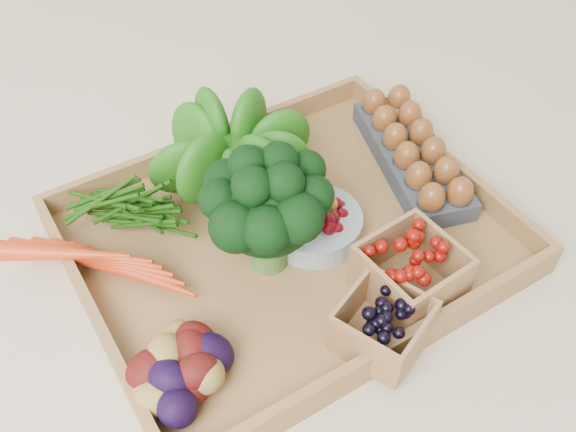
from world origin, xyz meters
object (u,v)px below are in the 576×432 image
tray (288,242)px  egg_carton (411,158)px  cherry_bowl (315,225)px  broccoli (268,227)px

tray → egg_carton: egg_carton is taller
cherry_bowl → egg_carton: size_ratio=0.49×
broccoli → cherry_bowl: size_ratio=1.30×
tray → broccoli: (-0.04, -0.02, 0.07)m
cherry_bowl → egg_carton: (0.20, 0.04, -0.00)m
tray → broccoli: broccoli is taller
broccoli → egg_carton: broccoli is taller
egg_carton → broccoli: bearing=-153.6°
broccoli → cherry_bowl: 0.09m
cherry_bowl → egg_carton: cherry_bowl is taller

